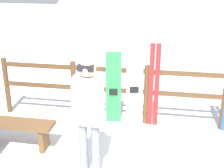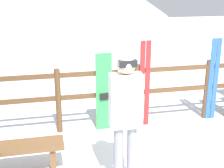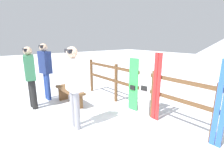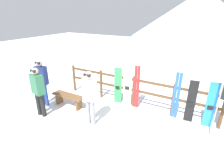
{
  "view_description": "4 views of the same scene",
  "coord_description": "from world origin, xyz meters",
  "views": [
    {
      "loc": [
        0.3,
        -3.73,
        2.91
      ],
      "look_at": [
        -0.51,
        0.9,
        1.1
      ],
      "focal_mm": 50.0,
      "sensor_mm": 36.0,
      "label": 1
    },
    {
      "loc": [
        -1.62,
        -3.44,
        2.56
      ],
      "look_at": [
        -0.64,
        0.94,
        1.1
      ],
      "focal_mm": 50.0,
      "sensor_mm": 36.0,
      "label": 2
    },
    {
      "loc": [
        2.57,
        -1.54,
        1.92
      ],
      "look_at": [
        -0.71,
        1.03,
        0.83
      ],
      "focal_mm": 28.0,
      "sensor_mm": 36.0,
      "label": 3
    },
    {
      "loc": [
        2.2,
        -3.74,
        3.31
      ],
      "look_at": [
        -0.48,
        0.98,
        1.07
      ],
      "focal_mm": 28.0,
      "sensor_mm": 36.0,
      "label": 4
    }
  ],
  "objects": [
    {
      "name": "bench",
      "position": [
        -2.08,
        0.51,
        0.35
      ],
      "size": [
        1.31,
        0.36,
        0.47
      ],
      "color": "brown",
      "rests_on": "ground"
    },
    {
      "name": "fence",
      "position": [
        0.0,
        1.75,
        0.7
      ],
      "size": [
        5.8,
        0.1,
        1.17
      ],
      "color": "brown",
      "rests_on": "ground"
    },
    {
      "name": "snowboard_white",
      "position": [
        -0.22,
        1.69,
        0.79
      ],
      "size": [
        0.3,
        0.1,
        1.58
      ],
      "color": "white",
      "rests_on": "ground"
    },
    {
      "name": "snowboard_green",
      "position": [
        -0.62,
        1.69,
        0.71
      ],
      "size": [
        0.29,
        0.08,
        1.42
      ],
      "color": "green",
      "rests_on": "ground"
    },
    {
      "name": "ski_pair_red",
      "position": [
        0.13,
        1.69,
        0.8
      ],
      "size": [
        0.19,
        0.02,
        1.61
      ],
      "color": "red",
      "rests_on": "ground"
    },
    {
      "name": "person_white",
      "position": [
        -0.68,
        -0.01,
        1.05
      ],
      "size": [
        0.41,
        0.24,
        1.76
      ],
      "color": "gray",
      "rests_on": "ground"
    }
  ]
}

